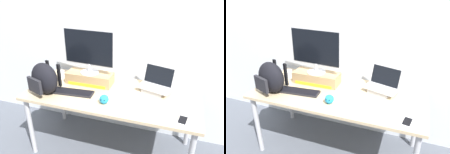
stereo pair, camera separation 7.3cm
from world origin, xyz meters
The scene contains 11 objects.
ground_plane centered at (0.00, 0.00, 0.00)m, with size 20.00×20.00×0.00m, color #515660.
back_wall centered at (0.00, 0.50, 1.30)m, with size 7.00×0.10×2.60m, color silver.
desk centered at (0.00, 0.00, 0.67)m, with size 1.76×0.79×0.74m.
toner_box_yellow centered at (-0.31, 0.14, 0.80)m, with size 0.51×0.21×0.13m.
desktop_monitor centered at (-0.31, 0.14, 1.13)m, with size 0.58×0.20×0.48m.
open_laptop centered at (0.42, 0.19, 0.79)m, with size 0.39×0.30×0.26m.
external_keyboard centered at (-0.38, -0.13, 0.75)m, with size 0.44×0.17×0.02m.
messenger_backpack centered at (-0.65, -0.21, 0.90)m, with size 0.38×0.31×0.32m.
coffee_mug centered at (-0.68, 0.15, 0.78)m, with size 0.13×0.09×0.09m.
cell_phone centered at (0.71, -0.27, 0.75)m, with size 0.10×0.15×0.01m.
plush_toy centered at (-0.01, -0.22, 0.79)m, with size 0.09×0.09×0.09m.
Camera 2 is at (0.68, -1.84, 1.84)m, focal length 34.75 mm.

